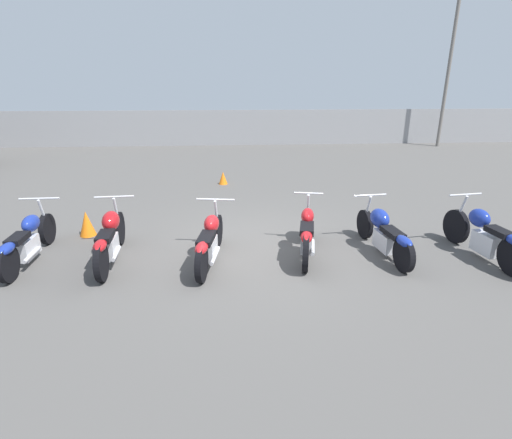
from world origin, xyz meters
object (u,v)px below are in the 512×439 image
light_pole_left (455,28)px  motorcycle_slot_2 (210,241)px  motorcycle_slot_5 (485,235)px  motorcycle_slot_1 (110,237)px  motorcycle_slot_4 (384,232)px  traffic_cone_far (87,223)px  traffic_cone_near (223,178)px  motorcycle_slot_0 (27,240)px  motorcycle_slot_3 (307,233)px

light_pole_left → motorcycle_slot_2: size_ratio=4.31×
light_pole_left → motorcycle_slot_5: bearing=-114.1°
motorcycle_slot_1 → motorcycle_slot_2: (1.77, -0.20, -0.03)m
motorcycle_slot_1 → motorcycle_slot_4: (4.98, -0.03, -0.03)m
traffic_cone_far → traffic_cone_near: bearing=55.8°
motorcycle_slot_2 → motorcycle_slot_5: 4.96m
motorcycle_slot_4 → motorcycle_slot_5: size_ratio=1.00×
motorcycle_slot_2 → traffic_cone_far: (-2.62, 1.51, -0.16)m
motorcycle_slot_0 → motorcycle_slot_3: 5.00m
light_pole_left → motorcycle_slot_4: size_ratio=4.20×
light_pole_left → motorcycle_slot_4: bearing=-121.1°
motorcycle_slot_1 → motorcycle_slot_2: size_ratio=1.05×
motorcycle_slot_4 → motorcycle_slot_5: bearing=-16.7°
motorcycle_slot_2 → motorcycle_slot_5: motorcycle_slot_5 is taller
motorcycle_slot_2 → light_pole_left: bearing=58.2°
motorcycle_slot_2 → motorcycle_slot_5: (4.95, -0.16, 0.03)m
motorcycle_slot_4 → traffic_cone_near: bearing=113.2°
light_pole_left → motorcycle_slot_5: size_ratio=4.20×
motorcycle_slot_4 → traffic_cone_far: (-5.83, 1.33, -0.16)m
motorcycle_slot_2 → motorcycle_slot_4: (3.21, 0.18, 0.00)m
motorcycle_slot_1 → traffic_cone_near: motorcycle_slot_1 is taller
motorcycle_slot_2 → traffic_cone_near: bearing=96.9°
motorcycle_slot_5 → motorcycle_slot_0: bearing=169.7°
motorcycle_slot_4 → motorcycle_slot_5: (1.74, -0.34, 0.03)m
motorcycle_slot_1 → motorcycle_slot_3: 3.54m
motorcycle_slot_0 → motorcycle_slot_5: bearing=-4.4°
motorcycle_slot_2 → motorcycle_slot_4: bearing=12.0°
motorcycle_slot_0 → motorcycle_slot_3: (5.00, -0.07, 0.02)m
motorcycle_slot_0 → motorcycle_slot_4: size_ratio=1.03×
motorcycle_slot_2 → traffic_cone_near: motorcycle_slot_2 is taller
motorcycle_slot_4 → traffic_cone_near: size_ratio=5.50×
motorcycle_slot_1 → motorcycle_slot_4: 4.98m
motorcycle_slot_5 → motorcycle_slot_4: bearing=161.8°
traffic_cone_far → motorcycle_slot_4: bearing=-12.8°
light_pole_left → motorcycle_slot_3: light_pole_left is taller
motorcycle_slot_3 → motorcycle_slot_2: bearing=-161.6°
motorcycle_slot_5 → traffic_cone_near: motorcycle_slot_5 is taller
motorcycle_slot_2 → traffic_cone_far: bearing=158.9°
motorcycle_slot_0 → motorcycle_slot_1: 1.46m
light_pole_left → traffic_cone_far: bearing=-140.6°
motorcycle_slot_1 → traffic_cone_far: bearing=119.5°
traffic_cone_near → motorcycle_slot_1: bearing=-109.8°
light_pole_left → motorcycle_slot_4: 14.94m
motorcycle_slot_3 → motorcycle_slot_4: bearing=11.0°
motorcycle_slot_0 → light_pole_left: bearing=39.7°
motorcycle_slot_1 → motorcycle_slot_5: size_ratio=1.03×
motorcycle_slot_0 → motorcycle_slot_2: size_ratio=1.06×
light_pole_left → motorcycle_slot_1: bearing=-135.5°
motorcycle_slot_3 → motorcycle_slot_5: size_ratio=0.95×
light_pole_left → motorcycle_slot_1: light_pole_left is taller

